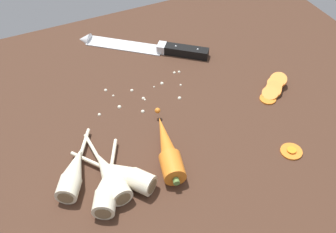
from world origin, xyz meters
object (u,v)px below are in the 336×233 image
(chefs_knife, at_px, (140,46))
(carrot_slice_stray_near, at_px, (291,151))
(parsnip_front, at_px, (109,175))
(parsnip_mid_left, at_px, (124,174))
(parsnip_back, at_px, (107,186))
(carrot_slice_stack, at_px, (273,89))
(parsnip_mid_right, at_px, (74,172))
(whole_carrot, at_px, (167,149))

(chefs_knife, xyz_separation_m, carrot_slice_stray_near, (0.14, -0.46, -0.00))
(parsnip_front, xyz_separation_m, carrot_slice_stray_near, (0.35, -0.08, -0.02))
(parsnip_mid_left, bearing_deg, parsnip_back, -161.50)
(carrot_slice_stack, relative_size, carrot_slice_stray_near, 2.03)
(parsnip_mid_right, distance_m, carrot_slice_stack, 0.48)
(parsnip_front, bearing_deg, whole_carrot, 5.87)
(whole_carrot, bearing_deg, carrot_slice_stray_near, -22.73)
(chefs_knife, distance_m, parsnip_back, 0.45)
(whole_carrot, distance_m, parsnip_mid_right, 0.18)
(parsnip_mid_left, relative_size, carrot_slice_stack, 1.80)
(parsnip_back, xyz_separation_m, carrot_slice_stray_near, (0.36, -0.06, -0.02))
(chefs_knife, distance_m, parsnip_mid_left, 0.43)
(parsnip_mid_left, height_order, parsnip_mid_right, same)
(parsnip_front, distance_m, parsnip_back, 0.02)
(chefs_knife, relative_size, parsnip_mid_left, 1.83)
(parsnip_mid_left, relative_size, carrot_slice_stray_near, 3.66)
(chefs_knife, xyz_separation_m, parsnip_mid_left, (-0.19, -0.38, 0.01))
(carrot_slice_stack, distance_m, carrot_slice_stray_near, 0.18)
(parsnip_mid_left, xyz_separation_m, carrot_slice_stack, (0.40, 0.09, -0.01))
(chefs_knife, height_order, whole_carrot, whole_carrot)
(chefs_knife, xyz_separation_m, parsnip_front, (-0.21, -0.37, 0.01))
(chefs_knife, height_order, carrot_slice_stray_near, chefs_knife)
(chefs_knife, distance_m, carrot_slice_stray_near, 0.48)
(parsnip_mid_left, height_order, carrot_slice_stack, parsnip_mid_left)
(whole_carrot, relative_size, carrot_slice_stack, 2.25)
(carrot_slice_stray_near, bearing_deg, chefs_knife, 106.80)
(parsnip_mid_left, xyz_separation_m, parsnip_back, (-0.04, -0.01, 0.00))
(parsnip_mid_right, distance_m, carrot_slice_stray_near, 0.42)
(parsnip_mid_right, bearing_deg, parsnip_front, -30.37)
(carrot_slice_stack, bearing_deg, parsnip_front, -168.70)
(parsnip_mid_left, distance_m, carrot_slice_stack, 0.41)
(carrot_slice_stray_near, bearing_deg, parsnip_mid_right, 164.09)
(carrot_slice_stack, bearing_deg, parsnip_mid_right, -173.98)
(carrot_slice_stray_near, bearing_deg, parsnip_mid_left, 167.30)
(parsnip_front, relative_size, parsnip_mid_right, 1.14)
(parsnip_back, relative_size, carrot_slice_stray_near, 3.87)
(whole_carrot, relative_size, parsnip_mid_left, 1.25)
(parsnip_back, xyz_separation_m, carrot_slice_stack, (0.43, 0.11, -0.01))
(chefs_knife, bearing_deg, whole_carrot, -103.84)
(whole_carrot, distance_m, carrot_slice_stack, 0.31)
(chefs_knife, relative_size, carrot_slice_stray_near, 6.69)
(parsnip_back, height_order, carrot_slice_stray_near, parsnip_back)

